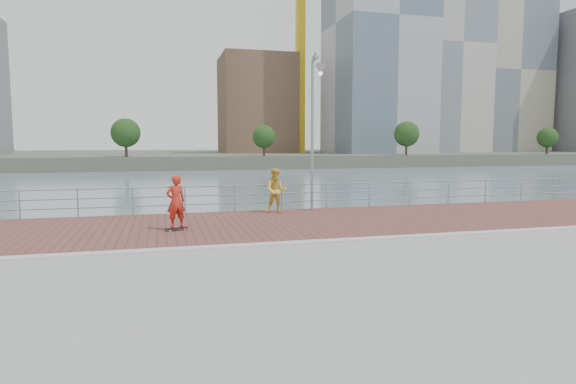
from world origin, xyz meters
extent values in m
plane|color=slate|center=(0.00, 0.00, -2.00)|extent=(400.00, 400.00, 0.00)
cube|color=gray|center=(0.00, -5.00, -1.00)|extent=(40.00, 24.00, 2.00)
cube|color=brown|center=(0.00, 3.60, 0.01)|extent=(40.00, 6.80, 0.02)
cube|color=#B7B5AD|center=(0.00, 0.00, 0.03)|extent=(40.00, 0.40, 0.06)
cube|color=#4C5142|center=(0.00, 122.50, -0.75)|extent=(320.00, 95.00, 2.50)
cylinder|color=#8C9EA8|center=(-9.24, 7.00, 0.55)|extent=(0.06, 0.06, 1.10)
cylinder|color=#8C9EA8|center=(-7.18, 7.00, 0.55)|extent=(0.06, 0.06, 1.10)
cylinder|color=#8C9EA8|center=(-5.13, 7.00, 0.55)|extent=(0.06, 0.06, 1.10)
cylinder|color=#8C9EA8|center=(-3.08, 7.00, 0.55)|extent=(0.06, 0.06, 1.10)
cylinder|color=#8C9EA8|center=(-1.03, 7.00, 0.55)|extent=(0.06, 0.06, 1.10)
cylinder|color=#8C9EA8|center=(1.03, 7.00, 0.55)|extent=(0.06, 0.06, 1.10)
cylinder|color=#8C9EA8|center=(3.08, 7.00, 0.55)|extent=(0.06, 0.06, 1.10)
cylinder|color=#8C9EA8|center=(5.13, 7.00, 0.55)|extent=(0.06, 0.06, 1.10)
cylinder|color=#8C9EA8|center=(7.18, 7.00, 0.55)|extent=(0.06, 0.06, 1.10)
cylinder|color=#8C9EA8|center=(9.24, 7.00, 0.55)|extent=(0.06, 0.06, 1.10)
cylinder|color=#8C9EA8|center=(11.29, 7.00, 0.55)|extent=(0.06, 0.06, 1.10)
cylinder|color=#8C9EA8|center=(13.34, 7.00, 0.55)|extent=(0.06, 0.06, 1.10)
cylinder|color=#8C9EA8|center=(15.39, 7.00, 0.55)|extent=(0.06, 0.06, 1.10)
cylinder|color=#8C9EA8|center=(0.00, 7.00, 1.10)|extent=(39.00, 0.05, 0.05)
cylinder|color=#8C9EA8|center=(0.00, 7.00, 0.73)|extent=(39.00, 0.05, 0.05)
cylinder|color=#8C9EA8|center=(0.00, 7.00, 0.36)|extent=(39.00, 0.05, 0.05)
cylinder|color=gray|center=(2.24, 6.50, 3.14)|extent=(0.13, 0.13, 6.29)
cylinder|color=gray|center=(2.24, 5.98, 6.29)|extent=(0.08, 1.05, 0.08)
cone|color=#B2B2AD|center=(2.24, 5.45, 6.08)|extent=(0.46, 0.46, 0.37)
cube|color=black|center=(-3.55, 2.98, 0.09)|extent=(0.78, 0.42, 0.03)
cylinder|color=beige|center=(-3.76, 2.84, 0.05)|extent=(0.07, 0.05, 0.06)
cylinder|color=beige|center=(-3.30, 2.99, 0.05)|extent=(0.07, 0.05, 0.06)
cylinder|color=beige|center=(-3.81, 2.97, 0.05)|extent=(0.07, 0.05, 0.06)
cylinder|color=beige|center=(-3.34, 3.12, 0.05)|extent=(0.07, 0.05, 0.06)
imported|color=red|center=(-3.55, 2.98, 0.98)|extent=(0.73, 0.59, 1.75)
imported|color=yellow|center=(0.58, 6.11, 0.94)|extent=(1.03, 0.88, 1.85)
cube|color=gold|center=(30.00, 104.00, 25.50)|extent=(2.00, 2.00, 50.00)
cube|color=brown|center=(20.00, 110.00, 12.70)|extent=(18.00, 18.00, 24.41)
cube|color=#9E9EA3|center=(48.00, 98.00, 31.46)|extent=(22.00, 22.00, 61.92)
cube|color=#B2ADA3|center=(72.00, 108.00, 29.04)|extent=(20.00, 20.00, 57.08)
cube|color=#ADA38E|center=(95.00, 115.00, 23.77)|extent=(24.00, 22.00, 46.54)
cylinder|color=#473323|center=(-10.00, 77.00, 2.48)|extent=(0.50, 0.50, 3.97)
sphere|color=#193814|center=(-10.00, 77.00, 4.75)|extent=(5.10, 5.10, 5.10)
cylinder|color=#473323|center=(15.00, 77.00, 2.21)|extent=(0.50, 0.50, 3.41)
sphere|color=#193814|center=(15.00, 77.00, 4.16)|extent=(4.39, 4.39, 4.39)
cylinder|color=#473323|center=(45.00, 77.00, 2.51)|extent=(0.50, 0.50, 4.02)
sphere|color=#193814|center=(45.00, 77.00, 4.80)|extent=(5.16, 5.16, 5.16)
cylinder|color=#473323|center=(80.00, 77.00, 2.23)|extent=(0.50, 0.50, 3.47)
sphere|color=#193814|center=(80.00, 77.00, 4.21)|extent=(4.46, 4.46, 4.46)
camera|label=1|loc=(-3.97, -13.10, 2.88)|focal=30.00mm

